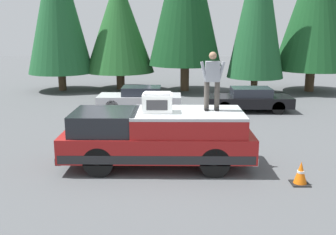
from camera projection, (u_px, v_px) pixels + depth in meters
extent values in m
plane|color=#4C4F51|center=(154.00, 166.00, 11.52)|extent=(90.00, 90.00, 0.00)
cube|color=maroon|center=(158.00, 143.00, 11.38)|extent=(2.00, 5.50, 0.70)
cube|color=#232326|center=(158.00, 149.00, 11.43)|extent=(2.01, 5.39, 0.24)
cube|color=black|center=(106.00, 121.00, 11.25)|extent=(1.84, 1.87, 0.60)
cube|color=maroon|center=(188.00, 123.00, 11.23)|extent=(1.92, 3.19, 0.52)
cube|color=#B7BABF|center=(188.00, 113.00, 11.17)|extent=(1.94, 3.19, 0.08)
cube|color=#232326|center=(67.00, 151.00, 11.47)|extent=(1.96, 0.16, 0.20)
cube|color=#B2B5BA|center=(249.00, 152.00, 11.41)|extent=(1.96, 0.16, 0.20)
cylinder|color=black|center=(99.00, 161.00, 10.64)|extent=(0.30, 0.84, 0.84)
cylinder|color=black|center=(109.00, 143.00, 12.29)|extent=(0.30, 0.84, 0.84)
cylinder|color=black|center=(215.00, 162.00, 10.60)|extent=(0.30, 0.84, 0.84)
cylinder|color=black|center=(209.00, 144.00, 12.26)|extent=(0.30, 0.84, 0.84)
cube|color=silver|center=(157.00, 103.00, 11.03)|extent=(0.64, 0.84, 0.52)
cube|color=#2D2D30|center=(157.00, 105.00, 10.71)|extent=(0.01, 0.59, 0.29)
cube|color=#99999E|center=(157.00, 93.00, 10.96)|extent=(0.58, 0.76, 0.04)
cylinder|color=#423D38|center=(217.00, 96.00, 11.24)|extent=(0.15, 0.15, 0.84)
cube|color=black|center=(217.00, 109.00, 11.28)|extent=(0.26, 0.11, 0.08)
cylinder|color=#423D38|center=(207.00, 96.00, 11.24)|extent=(0.15, 0.15, 0.84)
cube|color=black|center=(206.00, 109.00, 11.29)|extent=(0.26, 0.11, 0.08)
cube|color=#9399A3|center=(212.00, 71.00, 11.08)|extent=(0.24, 0.40, 0.58)
sphere|color=#A37A5B|center=(213.00, 56.00, 10.97)|extent=(0.22, 0.22, 0.22)
cylinder|color=#9399A3|center=(221.00, 72.00, 11.04)|extent=(0.09, 0.23, 0.58)
cylinder|color=#9399A3|center=(204.00, 72.00, 11.05)|extent=(0.09, 0.23, 0.58)
cube|color=black|center=(248.00, 101.00, 18.94)|extent=(1.64, 4.10, 0.50)
cube|color=#282D38|center=(251.00, 92.00, 18.83)|extent=(1.31, 1.89, 0.42)
cylinder|color=black|center=(224.00, 108.00, 18.29)|extent=(0.20, 0.62, 0.62)
cylinder|color=black|center=(221.00, 102.00, 19.70)|extent=(0.20, 0.62, 0.62)
cylinder|color=black|center=(278.00, 108.00, 18.26)|extent=(0.20, 0.62, 0.62)
cylinder|color=black|center=(271.00, 102.00, 19.67)|extent=(0.20, 0.62, 0.62)
cube|color=silver|center=(140.00, 100.00, 19.25)|extent=(1.64, 4.10, 0.50)
cube|color=#282D38|center=(142.00, 91.00, 19.15)|extent=(1.31, 1.89, 0.42)
cylinder|color=black|center=(112.00, 106.00, 18.61)|extent=(0.20, 0.62, 0.62)
cylinder|color=black|center=(116.00, 101.00, 20.01)|extent=(0.20, 0.62, 0.62)
cylinder|color=black|center=(165.00, 106.00, 18.58)|extent=(0.20, 0.62, 0.62)
cylinder|color=black|center=(165.00, 101.00, 19.98)|extent=(0.20, 0.62, 0.62)
cube|color=black|center=(300.00, 183.00, 10.16)|extent=(0.47, 0.47, 0.03)
cone|color=orange|center=(301.00, 173.00, 10.09)|extent=(0.36, 0.36, 0.62)
cylinder|color=white|center=(301.00, 172.00, 10.09)|extent=(0.19, 0.19, 0.06)
cylinder|color=#4C3826|center=(310.00, 80.00, 24.83)|extent=(0.57, 0.57, 1.38)
cone|color=#194C23|center=(316.00, 2.00, 23.74)|extent=(4.74, 4.74, 8.28)
cylinder|color=#4C3826|center=(254.00, 85.00, 23.96)|extent=(0.41, 0.41, 1.01)
cone|color=#1E562D|center=(258.00, 2.00, 22.83)|extent=(3.40, 3.40, 8.92)
cylinder|color=#4C3826|center=(185.00, 78.00, 24.98)|extent=(0.55, 0.55, 1.67)
cylinder|color=#4C3826|center=(121.00, 80.00, 25.81)|extent=(0.54, 0.54, 1.14)
cone|color=#235B28|center=(119.00, 23.00, 24.97)|extent=(4.50, 4.50, 6.27)
cylinder|color=#4C3826|center=(62.00, 82.00, 25.21)|extent=(0.49, 0.49, 1.15)
cone|color=#1E562D|center=(57.00, 3.00, 24.09)|extent=(4.10, 4.10, 8.70)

